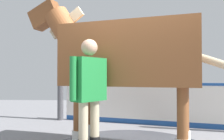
% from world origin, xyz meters
% --- Properties ---
extents(barrier_wall, '(1.40, 4.51, 1.04)m').
position_xyz_m(barrier_wall, '(2.23, -0.61, 0.48)').
color(barrier_wall, white).
rests_on(barrier_wall, ground).
extents(roof_post_near, '(0.16, 0.16, 2.89)m').
position_xyz_m(roof_post_near, '(2.78, 1.79, 1.45)').
color(roof_post_near, '#4C4C51').
rests_on(roof_post_near, ground).
extents(horse, '(1.60, 3.48, 2.64)m').
position_xyz_m(horse, '(0.35, 0.06, 1.53)').
color(horse, brown).
rests_on(horse, ground).
extents(handler, '(0.57, 0.47, 1.72)m').
position_xyz_m(handler, '(-0.39, 0.55, 1.00)').
color(handler, black).
rests_on(handler, ground).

